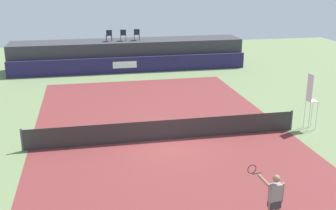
{
  "coord_description": "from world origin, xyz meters",
  "views": [
    {
      "loc": [
        -3.35,
        -17.19,
        7.29
      ],
      "look_at": [
        0.54,
        2.0,
        1.0
      ],
      "focal_mm": 44.29,
      "sensor_mm": 36.0,
      "label": 1
    }
  ],
  "objects_px": {
    "umpire_chair": "(311,98)",
    "tennis_player": "(274,200)",
    "net_post_near": "(22,140)",
    "net_post_far": "(291,120)",
    "spectator_chair_far_left": "(109,35)",
    "spectator_chair_left": "(123,35)",
    "spectator_chair_center": "(137,34)"
  },
  "relations": [
    {
      "from": "umpire_chair",
      "to": "tennis_player",
      "type": "xyz_separation_m",
      "value": [
        -5.29,
        -7.35,
        -0.63
      ]
    },
    {
      "from": "net_post_near",
      "to": "net_post_far",
      "type": "relative_size",
      "value": 1.0
    },
    {
      "from": "spectator_chair_far_left",
      "to": "spectator_chair_left",
      "type": "height_order",
      "value": "same"
    },
    {
      "from": "spectator_chair_center",
      "to": "tennis_player",
      "type": "xyz_separation_m",
      "value": [
        1.09,
        -22.46,
        -1.73
      ]
    },
    {
      "from": "spectator_chair_far_left",
      "to": "umpire_chair",
      "type": "bearing_deg",
      "value": -60.43
    },
    {
      "from": "umpire_chair",
      "to": "net_post_far",
      "type": "xyz_separation_m",
      "value": [
        -0.88,
        0.01,
        -1.09
      ]
    },
    {
      "from": "spectator_chair_far_left",
      "to": "tennis_player",
      "type": "xyz_separation_m",
      "value": [
        3.25,
        -22.39,
        -1.73
      ]
    },
    {
      "from": "umpire_chair",
      "to": "spectator_chair_far_left",
      "type": "bearing_deg",
      "value": 119.57
    },
    {
      "from": "net_post_near",
      "to": "spectator_chair_left",
      "type": "bearing_deg",
      "value": 68.72
    },
    {
      "from": "spectator_chair_far_left",
      "to": "net_post_far",
      "type": "height_order",
      "value": "spectator_chair_far_left"
    },
    {
      "from": "spectator_chair_left",
      "to": "tennis_player",
      "type": "relative_size",
      "value": 0.5
    },
    {
      "from": "umpire_chair",
      "to": "net_post_near",
      "type": "bearing_deg",
      "value": 179.96
    },
    {
      "from": "spectator_chair_far_left",
      "to": "spectator_chair_left",
      "type": "distance_m",
      "value": 1.09
    },
    {
      "from": "spectator_chair_left",
      "to": "net_post_near",
      "type": "distance_m",
      "value": 16.26
    },
    {
      "from": "spectator_chair_far_left",
      "to": "net_post_near",
      "type": "relative_size",
      "value": 0.89
    },
    {
      "from": "net_post_near",
      "to": "tennis_player",
      "type": "bearing_deg",
      "value": -42.62
    },
    {
      "from": "umpire_chair",
      "to": "net_post_near",
      "type": "xyz_separation_m",
      "value": [
        -13.28,
        0.01,
        -1.09
      ]
    },
    {
      "from": "umpire_chair",
      "to": "net_post_near",
      "type": "relative_size",
      "value": 2.76
    },
    {
      "from": "spectator_chair_center",
      "to": "tennis_player",
      "type": "height_order",
      "value": "spectator_chair_center"
    },
    {
      "from": "spectator_chair_left",
      "to": "net_post_far",
      "type": "height_order",
      "value": "spectator_chair_left"
    },
    {
      "from": "spectator_chair_left",
      "to": "umpire_chair",
      "type": "distance_m",
      "value": 16.8
    },
    {
      "from": "tennis_player",
      "to": "spectator_chair_center",
      "type": "bearing_deg",
      "value": 92.78
    },
    {
      "from": "spectator_chair_center",
      "to": "spectator_chair_far_left",
      "type": "bearing_deg",
      "value": -178.29
    },
    {
      "from": "spectator_chair_far_left",
      "to": "net_post_near",
      "type": "distance_m",
      "value": 15.92
    },
    {
      "from": "spectator_chair_left",
      "to": "net_post_far",
      "type": "distance_m",
      "value": 16.53
    },
    {
      "from": "spectator_chair_left",
      "to": "umpire_chair",
      "type": "bearing_deg",
      "value": -63.65
    },
    {
      "from": "umpire_chair",
      "to": "net_post_near",
      "type": "distance_m",
      "value": 13.33
    },
    {
      "from": "spectator_chair_far_left",
      "to": "spectator_chair_left",
      "type": "bearing_deg",
      "value": -1.0
    },
    {
      "from": "net_post_far",
      "to": "tennis_player",
      "type": "bearing_deg",
      "value": -120.88
    },
    {
      "from": "net_post_near",
      "to": "tennis_player",
      "type": "xyz_separation_m",
      "value": [
        8.0,
        -7.36,
        0.46
      ]
    },
    {
      "from": "spectator_chair_left",
      "to": "spectator_chair_center",
      "type": "bearing_deg",
      "value": 4.49
    },
    {
      "from": "spectator_chair_center",
      "to": "umpire_chair",
      "type": "distance_m",
      "value": 16.43
    }
  ]
}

